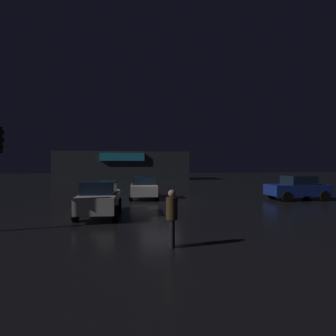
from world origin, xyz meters
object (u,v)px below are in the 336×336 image
(store_building, at_px, (123,166))
(pedestrian, at_px, (172,214))
(car_far, at_px, (100,198))
(car_crossing, at_px, (297,188))
(car_near, at_px, (144,187))

(store_building, bearing_deg, pedestrian, -86.95)
(car_far, bearing_deg, car_crossing, 17.65)
(store_building, bearing_deg, car_far, -91.08)
(store_building, distance_m, pedestrian, 37.48)
(car_near, distance_m, car_far, 6.90)
(store_building, xyz_separation_m, car_crossing, (12.18, -27.80, -1.35))
(car_near, bearing_deg, pedestrian, -89.39)
(car_crossing, bearing_deg, car_far, -162.35)
(store_building, xyz_separation_m, pedestrian, (2.00, -37.41, -1.20))
(store_building, relative_size, car_crossing, 5.00)
(car_far, distance_m, car_crossing, 13.41)
(car_near, relative_size, car_crossing, 0.99)
(car_far, xyz_separation_m, pedestrian, (2.59, -5.55, 0.15))
(store_building, height_order, car_near, store_building)
(car_near, relative_size, car_far, 0.94)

